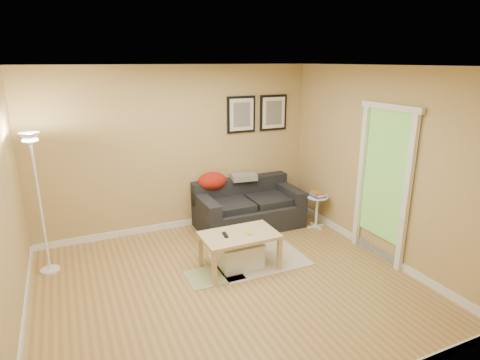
{
  "coord_description": "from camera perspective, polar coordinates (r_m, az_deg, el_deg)",
  "views": [
    {
      "loc": [
        -1.64,
        -4.0,
        2.66
      ],
      "look_at": [
        0.55,
        0.85,
        1.05
      ],
      "focal_mm": 29.73,
      "sensor_mm": 36.0,
      "label": 1
    }
  ],
  "objects": [
    {
      "name": "wall_back",
      "position": [
        6.36,
        -8.84,
        4.3
      ],
      "size": [
        4.5,
        0.0,
        4.5
      ],
      "primitive_type": "plane",
      "rotation": [
        1.57,
        0.0,
        0.0
      ],
      "color": "tan",
      "rests_on": "ground"
    },
    {
      "name": "framed_print_left",
      "position": [
        6.62,
        0.18,
        9.38
      ],
      "size": [
        0.5,
        0.04,
        0.6
      ],
      "primitive_type": null,
      "color": "black",
      "rests_on": "wall_back"
    },
    {
      "name": "ceiling",
      "position": [
        4.32,
        -2.09,
        16.05
      ],
      "size": [
        4.5,
        4.5,
        0.0
      ],
      "primitive_type": "plane",
      "rotation": [
        3.14,
        0.0,
        0.0
      ],
      "color": "white",
      "rests_on": "wall_back"
    },
    {
      "name": "side_table",
      "position": [
        6.67,
        10.93,
        -4.48
      ],
      "size": [
        0.35,
        0.35,
        0.54
      ],
      "primitive_type": null,
      "color": "white",
      "rests_on": "ground"
    },
    {
      "name": "baseboard_right",
      "position": [
        6.15,
        18.14,
        -9.17
      ],
      "size": [
        0.02,
        4.0,
        0.1
      ],
      "primitive_type": "cube",
      "color": "white",
      "rests_on": "ground"
    },
    {
      "name": "wall_left",
      "position": [
        4.26,
        -31.19,
        -4.28
      ],
      "size": [
        0.0,
        4.0,
        4.0
      ],
      "primitive_type": "plane",
      "rotation": [
        1.57,
        0.0,
        1.57
      ],
      "color": "tan",
      "rests_on": "ground"
    },
    {
      "name": "storage_bin",
      "position": [
        5.37,
        -0.03,
        -10.7
      ],
      "size": [
        0.57,
        0.42,
        0.35
      ],
      "primitive_type": null,
      "color": "white",
      "rests_on": "ground"
    },
    {
      "name": "baseboard_back",
      "position": [
        6.73,
        -8.34,
        -6.16
      ],
      "size": [
        4.5,
        0.02,
        0.1
      ],
      "primitive_type": "cube",
      "color": "white",
      "rests_on": "ground"
    },
    {
      "name": "doorway",
      "position": [
        5.67,
        19.73,
        -0.92
      ],
      "size": [
        0.12,
        1.01,
        2.13
      ],
      "primitive_type": null,
      "color": "white",
      "rests_on": "ground"
    },
    {
      "name": "wall_front",
      "position": [
        2.92,
        13.59,
        -11.43
      ],
      "size": [
        4.5,
        0.0,
        4.5
      ],
      "primitive_type": "plane",
      "rotation": [
        -1.57,
        0.0,
        0.0
      ],
      "color": "tan",
      "rests_on": "ground"
    },
    {
      "name": "plaid_throw",
      "position": [
        6.66,
        0.53,
        0.45
      ],
      "size": [
        0.45,
        0.32,
        0.1
      ],
      "primitive_type": null,
      "rotation": [
        0.0,
        0.0,
        -0.14
      ],
      "color": "tan",
      "rests_on": "sofa"
    },
    {
      "name": "baseboard_left",
      "position": [
        4.81,
        -28.71,
        -18.35
      ],
      "size": [
        0.02,
        4.0,
        0.1
      ],
      "primitive_type": "cube",
      "color": "white",
      "rests_on": "ground"
    },
    {
      "name": "sofa",
      "position": [
        6.54,
        1.3,
        -3.6
      ],
      "size": [
        1.7,
        0.9,
        0.75
      ],
      "primitive_type": null,
      "color": "black",
      "rests_on": "ground"
    },
    {
      "name": "book_stack",
      "position": [
        6.55,
        11.06,
        -2.01
      ],
      "size": [
        0.21,
        0.26,
        0.08
      ],
      "primitive_type": null,
      "rotation": [
        0.0,
        0.0,
        -0.11
      ],
      "color": "#3C3090",
      "rests_on": "side_table"
    },
    {
      "name": "area_rug",
      "position": [
        5.62,
        2.87,
        -11.36
      ],
      "size": [
        1.25,
        0.85,
        0.01
      ],
      "primitive_type": "cube",
      "color": "beige",
      "rests_on": "ground"
    },
    {
      "name": "tape_roll",
      "position": [
        5.18,
        1.39,
        -7.7
      ],
      "size": [
        0.07,
        0.07,
        0.03
      ],
      "primitive_type": "cylinder",
      "color": "yellow",
      "rests_on": "coffee_table"
    },
    {
      "name": "coffee_table",
      "position": [
        5.32,
        -0.08,
        -10.14
      ],
      "size": [
        1.05,
        0.72,
        0.49
      ],
      "primitive_type": null,
      "rotation": [
        0.0,
        0.0,
        0.12
      ],
      "color": "tan",
      "rests_on": "ground"
    },
    {
      "name": "red_throw",
      "position": [
        6.49,
        -4.0,
        -0.14
      ],
      "size": [
        0.48,
        0.36,
        0.28
      ],
      "primitive_type": null,
      "color": "#B82A11",
      "rests_on": "sofa"
    },
    {
      "name": "floor_lamp",
      "position": [
        5.58,
        -26.68,
        -3.7
      ],
      "size": [
        0.24,
        0.24,
        1.85
      ],
      "primitive_type": null,
      "color": "white",
      "rests_on": "ground"
    },
    {
      "name": "wall_right",
      "position": [
        5.74,
        19.34,
        2.17
      ],
      "size": [
        0.0,
        4.0,
        4.0
      ],
      "primitive_type": "plane",
      "rotation": [
        1.57,
        0.0,
        -1.57
      ],
      "color": "tan",
      "rests_on": "ground"
    },
    {
      "name": "remote_control",
      "position": [
        5.16,
        -2.14,
        -7.88
      ],
      "size": [
        0.07,
        0.17,
        0.02
      ],
      "primitive_type": "cube",
      "rotation": [
        0.0,
        0.0,
        -0.13
      ],
      "color": "black",
      "rests_on": "coffee_table"
    },
    {
      "name": "framed_print_right",
      "position": [
        6.88,
        4.79,
        9.61
      ],
      "size": [
        0.5,
        0.04,
        0.6
      ],
      "primitive_type": null,
      "color": "black",
      "rests_on": "wall_back"
    },
    {
      "name": "green_runner",
      "position": [
        5.26,
        -3.79,
        -13.49
      ],
      "size": [
        0.7,
        0.5,
        0.01
      ],
      "primitive_type": "cube",
      "color": "#668C4C",
      "rests_on": "ground"
    },
    {
      "name": "floor",
      "position": [
        5.07,
        -1.77,
        -14.79
      ],
      "size": [
        4.5,
        4.5,
        0.0
      ],
      "primitive_type": "plane",
      "color": "#A78747",
      "rests_on": "ground"
    }
  ]
}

